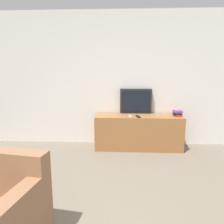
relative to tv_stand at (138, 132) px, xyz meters
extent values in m
cube|color=white|center=(-0.87, 0.30, 0.98)|extent=(9.00, 0.06, 2.60)
cube|color=#9E6638|center=(0.00, 0.00, 0.00)|extent=(1.63, 0.50, 0.64)
cube|color=black|center=(-0.05, 0.21, 0.56)|extent=(0.61, 0.08, 0.48)
cube|color=black|center=(-0.05, 0.16, 0.56)|extent=(0.53, 0.01, 0.40)
cube|color=#B72D28|center=(0.72, 0.00, 0.34)|extent=(0.13, 0.23, 0.03)
cube|color=black|center=(0.72, -0.01, 0.36)|extent=(0.15, 0.17, 0.02)
cube|color=#2D753D|center=(0.71, -0.01, 0.38)|extent=(0.12, 0.15, 0.03)
cube|color=#7A3884|center=(0.72, -0.01, 0.41)|extent=(0.16, 0.18, 0.03)
cube|color=black|center=(-0.02, -0.15, 0.33)|extent=(0.09, 0.16, 0.02)
cube|color=#B7B7B7|center=(-0.17, -0.13, 0.33)|extent=(0.05, 0.18, 0.02)
camera|label=1|loc=(-0.30, -4.05, 1.18)|focal=35.00mm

